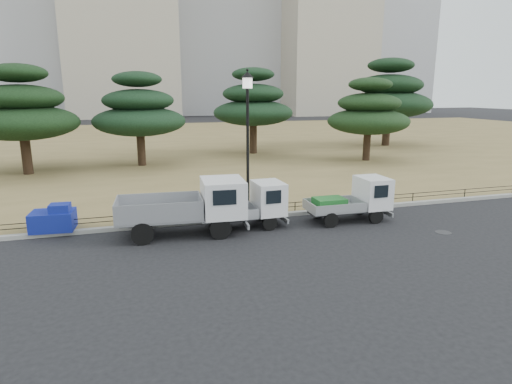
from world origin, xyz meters
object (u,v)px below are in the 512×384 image
object	(u,v)px
tarp_pile	(54,219)
street_lamp	(248,120)
truck_kei_front	(249,206)
truck_large	(190,205)
truck_kei_rear	(354,200)

from	to	relation	value
tarp_pile	street_lamp	bearing A→B (deg)	0.06
truck_kei_front	tarp_pile	world-z (taller)	truck_kei_front
truck_large	tarp_pile	distance (m)	5.18
truck_kei_front	street_lamp	distance (m)	3.52
truck_large	truck_kei_rear	xyz separation A→B (m)	(6.74, -0.17, -0.25)
street_lamp	truck_kei_rear	bearing A→B (deg)	-22.25
truck_kei_rear	street_lamp	world-z (taller)	street_lamp
truck_kei_front	truck_large	bearing A→B (deg)	-177.73
truck_large	truck_kei_front	distance (m)	2.33
truck_kei_front	truck_kei_rear	bearing A→B (deg)	-6.08
truck_large	street_lamp	xyz separation A→B (m)	(2.65, 1.50, 2.98)
truck_kei_front	truck_kei_rear	xyz separation A→B (m)	(4.42, -0.34, 0.01)
street_lamp	tarp_pile	distance (m)	8.37
truck_kei_front	tarp_pile	distance (m)	7.37
truck_kei_front	truck_kei_rear	world-z (taller)	truck_kei_rear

